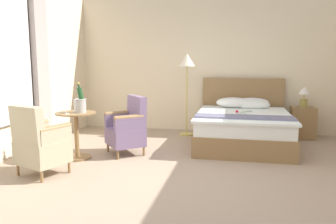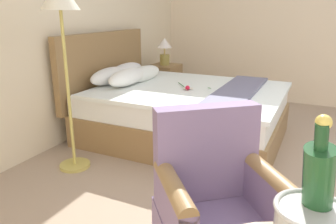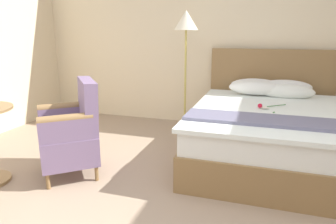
# 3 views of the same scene
# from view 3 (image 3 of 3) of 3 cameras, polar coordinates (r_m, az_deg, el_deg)

# --- Properties ---
(wall_headboard_side) EXTENTS (5.82, 0.12, 2.92)m
(wall_headboard_side) POSITION_cam_3_polar(r_m,az_deg,el_deg) (4.59, 10.28, 15.67)
(wall_headboard_side) COLOR beige
(wall_headboard_side) RESTS_ON ground
(bed) EXTENTS (1.65, 2.15, 1.16)m
(bed) POSITION_cam_3_polar(r_m,az_deg,el_deg) (3.55, 18.63, -2.89)
(bed) COLOR olive
(bed) RESTS_ON ground
(floor_lamp_brass) EXTENTS (0.32, 0.32, 1.66)m
(floor_lamp_brass) POSITION_cam_3_polar(r_m,az_deg,el_deg) (4.09, 3.44, 14.95)
(floor_lamp_brass) COLOR tan
(floor_lamp_brass) RESTS_ON ground
(armchair_by_window) EXTENTS (0.77, 0.78, 0.94)m
(armchair_by_window) POSITION_cam_3_polar(r_m,az_deg,el_deg) (3.08, -17.72, -3.70)
(armchair_by_window) COLOR olive
(armchair_by_window) RESTS_ON ground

